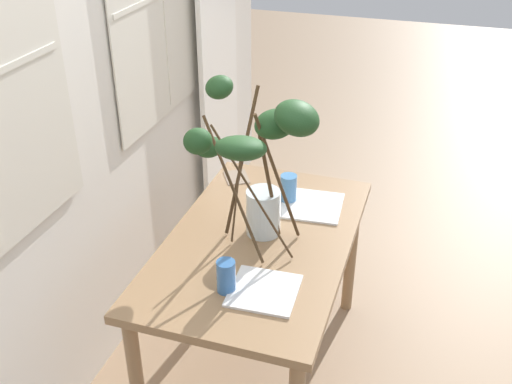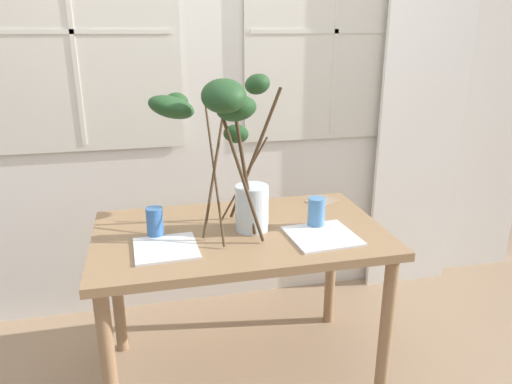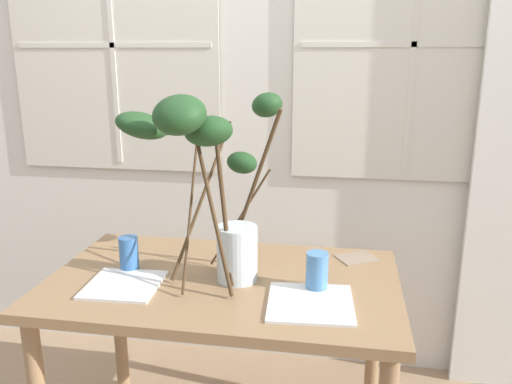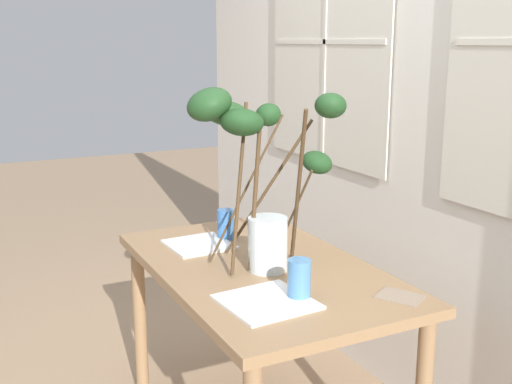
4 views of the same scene
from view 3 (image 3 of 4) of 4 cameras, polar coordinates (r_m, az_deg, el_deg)
The scene contains 8 objects.
back_wall_with_windows at distance 2.53m, azimuth 0.27°, elevation 10.68°, with size 4.22×0.14×2.72m.
dining_table at distance 1.96m, azimuth -3.65°, elevation -12.14°, with size 1.28×0.77×0.76m.
vase_with_branches at distance 1.80m, azimuth -5.40°, elevation 2.46°, with size 0.59×0.60×0.71m.
drinking_glass_blue_left at distance 2.02m, azimuth -13.89°, elevation -6.66°, with size 0.07×0.07×0.13m, color #386BAD.
drinking_glass_blue_right at distance 1.82m, azimuth 6.77°, elevation -8.73°, with size 0.08×0.08×0.14m, color #4C84BC.
plate_square_left at distance 1.91m, azimuth -14.44°, elevation -9.92°, with size 0.25×0.25×0.01m, color white.
plate_square_right at distance 1.74m, azimuth 6.05°, elevation -12.14°, with size 0.28×0.28×0.01m, color white.
napkin_folded at distance 2.13m, azimuth 11.11°, elevation -7.19°, with size 0.15×0.11×0.00m, color gray.
Camera 3 is at (0.42, -1.70, 1.56)m, focal length 36.12 mm.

